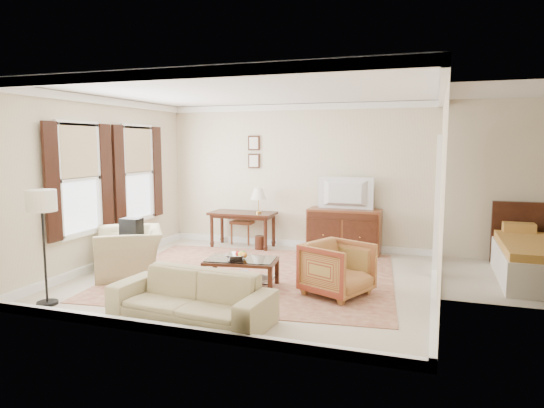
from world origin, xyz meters
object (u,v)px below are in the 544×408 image
Objects in this scene: tv at (345,183)px; club_armchair at (129,244)px; sofa at (191,289)px; coffee_table at (241,265)px; writing_desk at (243,218)px; striped_armchair at (337,266)px; sideboard at (344,231)px.

tv is 4.10m from club_armchair.
club_armchair reaches higher than sofa.
coffee_table is 1.98m from club_armchair.
writing_desk is 4.17m from sofa.
club_armchair is (-0.93, -2.55, -0.10)m from writing_desk.
striped_armchair is 2.11m from sofa.
sofa is (-0.07, -1.42, 0.05)m from coffee_table.
coffee_table is (-1.02, -2.74, -1.03)m from tv.
sideboard is 1.68× the size of striped_armchair.
sofa is (-1.48, -1.51, -0.03)m from striped_armchair.
club_armchair is at bearing 177.77° from coffee_table.
tv is 2.84m from striped_armchair.
writing_desk is at bearing 111.56° from coffee_table.
coffee_table is 0.96× the size of club_armchair.
sideboard is at bearing 33.06° from striped_armchair.
writing_desk is at bearing -176.34° from sideboard.
writing_desk is 1.19× the size of coffee_table.
tv is (2.06, 0.11, 0.75)m from writing_desk.
striped_armchair reaches higher than sofa.
writing_desk is 0.95× the size of sideboard.
sideboard is 0.70× the size of sofa.
tv is 0.51× the size of sofa.
tv reaches higher than sideboard.
club_armchair is at bearing 147.80° from sofa.
sofa is (-1.09, -4.18, -0.04)m from sideboard.
striped_armchair reaches higher than coffee_table.
sideboard is 1.37× the size of tv.
writing_desk is 1.30× the size of tv.
coffee_table is 0.56× the size of sofa.
coffee_table is 1.34× the size of striped_armchair.
striped_armchair is at bearing 3.72° from coffee_table.
writing_desk is 2.20m from tv.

